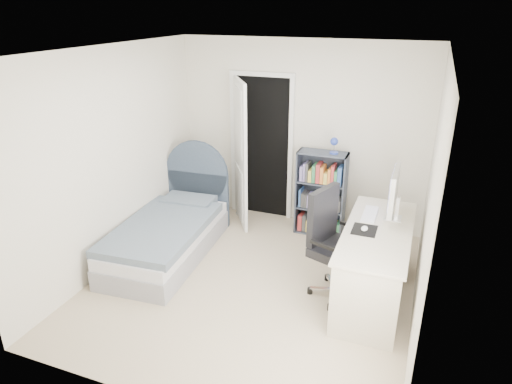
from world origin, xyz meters
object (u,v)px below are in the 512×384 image
(desk, at_px, (375,261))
(bed, at_px, (170,232))
(floor_lamp, at_px, (242,181))
(bookcase, at_px, (321,197))
(nightstand, at_px, (200,184))
(office_chair, at_px, (333,239))

(desk, bearing_deg, bed, 178.65)
(floor_lamp, height_order, bookcase, bookcase)
(bed, xyz_separation_m, nightstand, (-0.26, 1.31, 0.13))
(bed, distance_m, floor_lamp, 1.43)
(floor_lamp, xyz_separation_m, office_chair, (1.64, -1.48, 0.12))
(nightstand, height_order, floor_lamp, floor_lamp)
(nightstand, distance_m, office_chair, 2.73)
(floor_lamp, height_order, desk, desk)
(bookcase, distance_m, office_chair, 1.39)
(floor_lamp, distance_m, office_chair, 2.21)
(nightstand, bearing_deg, bed, -78.87)
(nightstand, relative_size, floor_lamp, 0.48)
(bookcase, height_order, desk, bookcase)
(nightstand, xyz_separation_m, office_chair, (2.30, -1.44, 0.24))
(floor_lamp, bearing_deg, office_chair, -42.20)
(bookcase, bearing_deg, bed, -143.85)
(office_chair, bearing_deg, floor_lamp, 137.80)
(floor_lamp, relative_size, desk, 0.78)
(nightstand, relative_size, desk, 0.38)
(nightstand, xyz_separation_m, desk, (2.74, -1.37, 0.03))
(office_chair, bearing_deg, nightstand, 147.92)
(bookcase, xyz_separation_m, desk, (0.87, -1.24, -0.09))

